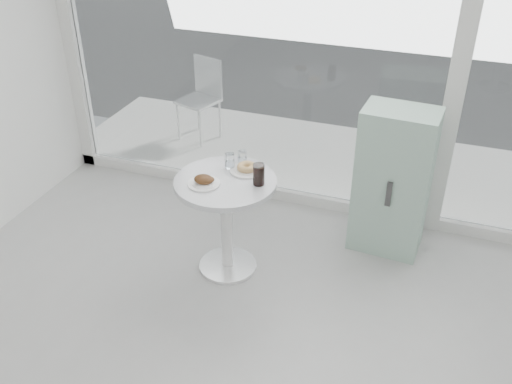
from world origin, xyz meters
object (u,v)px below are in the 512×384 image
at_px(main_table, 226,206).
at_px(water_tumbler_a, 230,162).
at_px(cola_glass, 259,175).
at_px(patio_chair, 202,94).
at_px(mint_cabinet, 393,182).
at_px(plate_donut, 247,168).
at_px(plate_fritter, 204,181).
at_px(water_tumbler_b, 242,159).

bearing_deg(main_table, water_tumbler_a, 101.25).
distance_m(main_table, cola_glass, 0.38).
bearing_deg(patio_chair, mint_cabinet, -12.82).
height_order(main_table, cola_glass, cola_glass).
bearing_deg(patio_chair, cola_glass, -38.26).
xyz_separation_m(mint_cabinet, plate_donut, (-0.98, -0.52, 0.21)).
bearing_deg(plate_fritter, main_table, 42.66).
distance_m(main_table, plate_fritter, 0.29).
bearing_deg(mint_cabinet, plate_donut, -148.00).
bearing_deg(water_tumbler_b, water_tumbler_a, -129.90).
distance_m(water_tumbler_a, water_tumbler_b, 0.10).
height_order(patio_chair, plate_donut, patio_chair).
distance_m(patio_chair, cola_glass, 2.35).
distance_m(mint_cabinet, water_tumbler_b, 1.16).
distance_m(patio_chair, plate_donut, 2.15).
relative_size(patio_chair, cola_glass, 5.55).
bearing_deg(plate_donut, cola_glass, -45.73).
xyz_separation_m(patio_chair, plate_donut, (1.17, -1.78, 0.26)).
bearing_deg(mint_cabinet, water_tumbler_a, -150.93).
relative_size(mint_cabinet, cola_glass, 7.64).
distance_m(patio_chair, water_tumbler_b, 2.05).
bearing_deg(water_tumbler_a, main_table, -78.75).
xyz_separation_m(main_table, plate_fritter, (-0.11, -0.10, 0.25)).
height_order(plate_fritter, cola_glass, cola_glass).
relative_size(mint_cabinet, water_tumbler_a, 10.36).
xyz_separation_m(mint_cabinet, water_tumbler_b, (-1.04, -0.45, 0.23)).
height_order(mint_cabinet, plate_fritter, mint_cabinet).
bearing_deg(water_tumbler_b, cola_glass, -47.42).
relative_size(mint_cabinet, water_tumbler_b, 10.90).
relative_size(water_tumbler_a, cola_glass, 0.74).
height_order(mint_cabinet, water_tumbler_a, mint_cabinet).
distance_m(mint_cabinet, cola_glass, 1.10).
height_order(mint_cabinet, water_tumbler_b, mint_cabinet).
bearing_deg(water_tumbler_b, mint_cabinet, 23.10).
bearing_deg(cola_glass, water_tumbler_b, 132.58).
height_order(plate_fritter, plate_donut, plate_fritter).
xyz_separation_m(mint_cabinet, cola_glass, (-0.84, -0.67, 0.26)).
distance_m(mint_cabinet, patio_chair, 2.49).
height_order(plate_fritter, water_tumbler_a, water_tumbler_a).
bearing_deg(main_table, patio_chair, 118.82).
distance_m(mint_cabinet, water_tumbler_a, 1.25).
bearing_deg(main_table, water_tumbler_b, 82.89).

